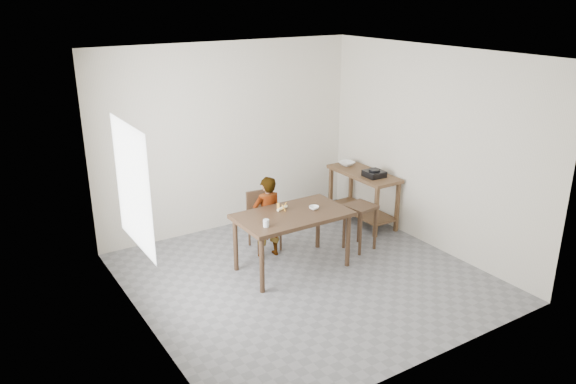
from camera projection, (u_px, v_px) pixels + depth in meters
floor at (305, 279)px, 6.95m from camera, size 4.00×4.00×0.04m
ceiling at (308, 52)px, 6.02m from camera, size 4.00×4.00×0.04m
wall_back at (228, 137)px, 8.09m from camera, size 4.00×0.04×2.70m
wall_front at (437, 234)px, 4.88m from camera, size 4.00×0.04×2.70m
wall_left at (135, 208)px, 5.46m from camera, size 0.04×4.00×2.70m
wall_right at (431, 149)px, 7.50m from camera, size 0.04×4.00×2.70m
window_pane at (132, 187)px, 5.60m from camera, size 0.02×1.10×1.30m
dining_table at (292, 241)px, 7.05m from camera, size 1.40×0.80×0.75m
prep_counter at (363, 197)px, 8.47m from camera, size 0.50×1.20×0.80m
child at (267, 217)px, 7.32m from camera, size 0.42×0.28×1.11m
dining_chair at (265, 221)px, 7.61m from camera, size 0.42×0.42×0.79m
stool at (360, 227)px, 7.62m from camera, size 0.41×0.41×0.64m
glass_tumbler at (266, 223)px, 6.52m from camera, size 0.08×0.08×0.09m
small_bowl at (314, 208)px, 7.05m from camera, size 0.16×0.16×0.04m
banana at (282, 208)px, 7.02m from camera, size 0.20×0.16×0.06m
serving_bowl at (347, 164)px, 8.64m from camera, size 0.27×0.27×0.06m
gas_burner at (374, 174)px, 8.11m from camera, size 0.27×0.27×0.09m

